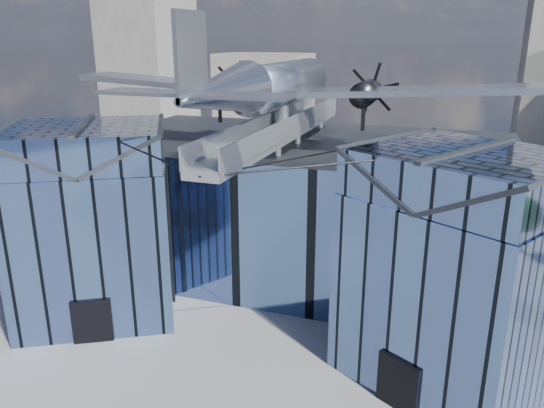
% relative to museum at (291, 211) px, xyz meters
% --- Properties ---
extents(ground_plane, '(120.00, 120.00, 0.00)m').
position_rel_museum_xyz_m(ground_plane, '(-0.00, -5.82, -5.54)').
color(ground_plane, gray).
extents(museum, '(32.88, 24.50, 17.60)m').
position_rel_museum_xyz_m(museum, '(0.00, 0.00, 0.00)').
color(museum, '#4B669A').
rests_on(museum, ground).
extents(bg_towers, '(77.00, 24.50, 26.00)m').
position_rel_museum_xyz_m(bg_towers, '(1.45, 44.67, 4.47)').
color(bg_towers, slate).
rests_on(bg_towers, ground).
extents(tree_side_w, '(3.87, 3.87, 4.57)m').
position_rel_museum_xyz_m(tree_side_w, '(-19.01, 0.23, -2.45)').
color(tree_side_w, '#342014').
rests_on(tree_side_w, ground).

